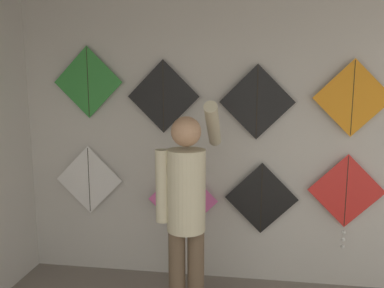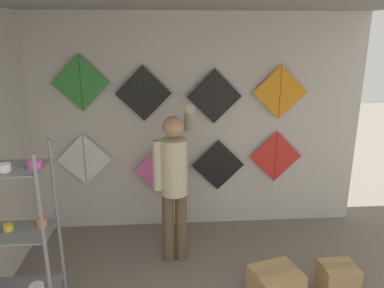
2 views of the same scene
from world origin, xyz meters
name	(u,v)px [view 1 (image 1 of 2)]	position (x,y,z in m)	size (l,w,h in m)	color
back_panel	(216,141)	(0.00, 3.45, 1.40)	(4.65, 0.06, 2.80)	beige
shopkeeper	(186,205)	(-0.15, 2.58, 1.03)	(0.46, 0.66, 1.83)	brown
kite_0	(89,180)	(-1.28, 3.36, 0.98)	(0.70, 0.01, 0.70)	white
kite_1	(183,200)	(-0.32, 3.36, 0.81)	(0.70, 0.01, 0.70)	pink
kite_2	(261,198)	(0.45, 3.36, 0.86)	(0.70, 0.01, 0.70)	black
kite_3	(346,194)	(1.22, 3.36, 0.94)	(0.70, 0.04, 0.90)	red
kite_4	(88,82)	(-1.25, 3.36, 1.96)	(0.70, 0.01, 0.70)	#338C38
kite_5	(163,97)	(-0.50, 3.36, 1.83)	(0.70, 0.01, 0.70)	black
kite_6	(257,102)	(0.38, 3.36, 1.78)	(0.70, 0.01, 0.70)	black
kite_7	(353,98)	(1.22, 3.36, 1.82)	(0.70, 0.01, 0.70)	orange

